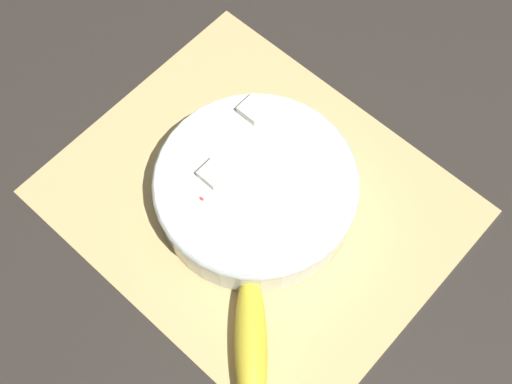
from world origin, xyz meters
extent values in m
plane|color=#2D2823|center=(0.00, 0.00, 0.00)|extent=(6.00, 6.00, 0.00)
cube|color=#D6B775|center=(0.00, 0.00, 0.00)|extent=(0.49, 0.40, 0.01)
cube|color=#4C381E|center=(-0.19, 0.00, 0.00)|extent=(0.01, 0.40, 0.00)
cube|color=#4C381E|center=(-0.13, 0.00, 0.00)|extent=(0.01, 0.40, 0.00)
cube|color=#4C381E|center=(-0.08, 0.00, 0.00)|extent=(0.01, 0.40, 0.00)
cube|color=#4C381E|center=(-0.03, 0.00, 0.00)|extent=(0.01, 0.40, 0.00)
cube|color=#4C381E|center=(0.03, 0.00, 0.00)|extent=(0.01, 0.40, 0.00)
cube|color=#4C381E|center=(0.08, 0.00, 0.00)|extent=(0.01, 0.40, 0.00)
cube|color=#4C381E|center=(0.13, 0.00, 0.00)|extent=(0.01, 0.40, 0.00)
cube|color=#4C381E|center=(0.19, 0.00, 0.00)|extent=(0.01, 0.40, 0.00)
cylinder|color=silver|center=(0.00, 0.00, 0.04)|extent=(0.25, 0.25, 0.06)
torus|color=silver|center=(0.00, 0.00, 0.06)|extent=(0.25, 0.25, 0.01)
cylinder|color=#F4EABC|center=(0.03, -0.05, 0.02)|extent=(0.03, 0.03, 0.01)
cylinder|color=#F4EABC|center=(-0.06, 0.04, 0.05)|extent=(0.03, 0.03, 0.01)
cylinder|color=#F4EABC|center=(-0.02, 0.07, 0.06)|extent=(0.03, 0.03, 0.01)
cylinder|color=#F4EABC|center=(-0.02, 0.01, 0.04)|extent=(0.03, 0.03, 0.01)
cylinder|color=#F4EABC|center=(-0.01, 0.02, 0.05)|extent=(0.03, 0.03, 0.01)
cylinder|color=#F4EABC|center=(-0.03, -0.09, 0.05)|extent=(0.03, 0.03, 0.01)
cylinder|color=#F4EABC|center=(0.01, -0.08, 0.05)|extent=(0.03, 0.03, 0.01)
cylinder|color=#F4EABC|center=(0.10, 0.00, 0.04)|extent=(0.03, 0.03, 0.01)
cylinder|color=#F4EABC|center=(0.01, -0.03, 0.06)|extent=(0.03, 0.03, 0.01)
cylinder|color=#F4EABC|center=(-0.05, -0.09, 0.03)|extent=(0.03, 0.03, 0.01)
cylinder|color=#F4EABC|center=(-0.07, 0.00, 0.04)|extent=(0.02, 0.02, 0.01)
cube|color=white|center=(0.04, -0.06, 0.05)|extent=(0.02, 0.02, 0.02)
cube|color=white|center=(-0.03, -0.02, 0.04)|extent=(0.02, 0.02, 0.02)
cube|color=white|center=(-0.10, -0.01, 0.04)|extent=(0.03, 0.03, 0.03)
cube|color=white|center=(0.00, 0.10, 0.05)|extent=(0.03, 0.03, 0.03)
cube|color=white|center=(0.05, 0.00, 0.04)|extent=(0.02, 0.02, 0.02)
cube|color=white|center=(0.08, 0.06, 0.04)|extent=(0.03, 0.03, 0.03)
cube|color=white|center=(0.04, 0.03, 0.06)|extent=(0.03, 0.03, 0.03)
cube|color=white|center=(0.02, -0.09, 0.04)|extent=(0.02, 0.02, 0.02)
cube|color=white|center=(0.02, 0.06, 0.03)|extent=(0.03, 0.03, 0.03)
cube|color=white|center=(0.00, -0.05, 0.03)|extent=(0.03, 0.03, 0.03)
cube|color=white|center=(0.07, -0.07, 0.06)|extent=(0.03, 0.03, 0.03)
ellipsoid|color=orange|center=(0.01, 0.00, 0.03)|extent=(0.03, 0.02, 0.01)
ellipsoid|color=red|center=(0.03, 0.06, 0.06)|extent=(0.03, 0.02, 0.01)
ellipsoid|color=orange|center=(-0.02, 0.06, 0.03)|extent=(0.04, 0.02, 0.02)
ellipsoid|color=orange|center=(-0.02, -0.07, 0.02)|extent=(0.03, 0.01, 0.01)
ellipsoid|color=orange|center=(0.07, -0.04, 0.02)|extent=(0.03, 0.01, 0.01)
ellipsoid|color=yellow|center=(-0.13, 0.15, 0.03)|extent=(0.15, 0.16, 0.04)
sphere|color=#473819|center=(-0.07, 0.08, 0.03)|extent=(0.02, 0.02, 0.02)
camera|label=1|loc=(-0.26, 0.29, 0.83)|focal=50.00mm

